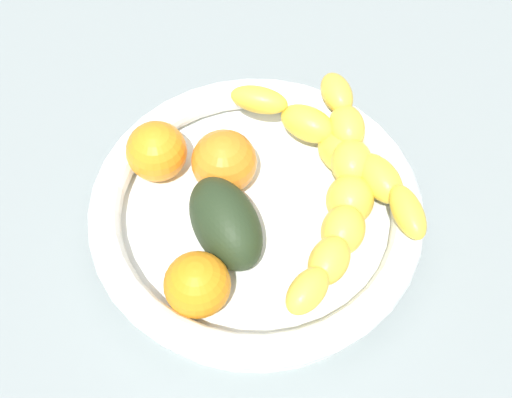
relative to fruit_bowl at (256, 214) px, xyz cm
name	(u,v)px	position (x,y,z in cm)	size (l,w,h in cm)	color
kitchen_counter	(256,238)	(0.00, 0.00, -4.18)	(120.00, 120.00, 3.00)	gray
fruit_bowl	(256,214)	(0.00, 0.00, 0.00)	(29.96, 29.96, 5.19)	white
banana_draped_left	(339,152)	(8.27, -3.96, 2.62)	(9.82, 22.99, 5.50)	yellow
banana_draped_right	(341,193)	(4.31, -6.18, 2.66)	(24.66, 12.00, 5.55)	yellow
orange_front	(224,162)	(1.99, 4.51, 2.57)	(5.99, 5.99, 5.99)	orange
orange_mid_left	(202,287)	(-9.53, -0.48, 2.37)	(5.58, 5.58, 5.58)	orange
orange_mid_right	(159,149)	(0.32, 10.57, 2.40)	(5.65, 5.65, 5.65)	orange
avocado_dark	(226,223)	(-3.36, 1.08, 2.35)	(9.33, 5.55, 6.34)	#25351D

